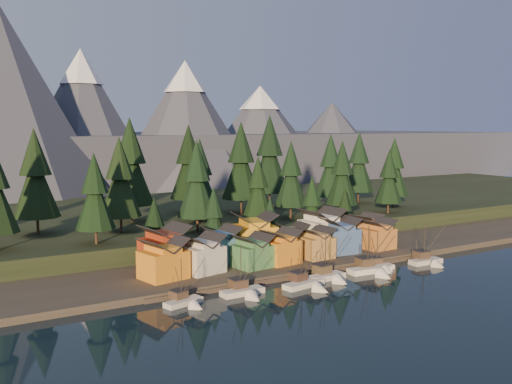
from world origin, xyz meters
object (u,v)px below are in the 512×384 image
boat_6 (429,255)px  house_front_0 (163,257)px  house_front_1 (202,253)px  boat_5 (380,262)px  house_back_0 (165,247)px  boat_4 (373,264)px  boat_1 (245,285)px  boat_3 (330,270)px  boat_2 (308,278)px  house_back_1 (221,244)px  boat_0 (186,296)px

boat_6 → house_front_0: (-64.05, 16.59, 3.83)m
house_front_0 → house_front_1: (9.59, 0.48, -0.13)m
boat_5 → house_back_0: bearing=165.6°
boat_6 → house_back_0: 65.51m
boat_4 → house_front_0: (-45.92, 16.20, 3.90)m
boat_1 → house_front_0: (-11.38, 15.95, 3.96)m
boat_3 → house_back_0: house_back_0 is taller
boat_4 → boat_5: (3.91, 1.75, -0.28)m
boat_2 → house_front_1: (-16.16, 18.39, 3.96)m
boat_2 → boat_6: bearing=-7.2°
house_back_0 → house_back_1: 14.22m
house_front_1 → boat_2: bearing=-60.0°
boat_1 → boat_4: 34.54m
boat_3 → house_back_0: 38.07m
boat_1 → boat_5: size_ratio=1.13×
boat_0 → house_front_1: bearing=40.1°
boat_3 → boat_6: (30.44, -1.00, -0.11)m
boat_2 → house_back_1: house_back_1 is taller
boat_1 → boat_2: boat_1 is taller
boat_1 → house_back_0: house_back_0 is taller
boat_2 → house_back_0: (-22.83, 24.37, 4.92)m
boat_1 → boat_4: bearing=-1.4°
boat_6 → boat_3: bearing=-177.7°
house_front_1 → house_front_0: bearing=171.5°
boat_4 → boat_3: bearing=-177.5°
boat_4 → house_back_1: (-28.83, 22.15, 3.89)m
boat_2 → boat_5: size_ratio=1.12×
boat_6 → house_front_0: boat_6 is taller
boat_0 → house_front_1: (11.17, 16.20, 4.08)m
boat_6 → house_back_1: bearing=158.6°
boat_3 → boat_4: size_ratio=0.98×
boat_0 → boat_5: (51.41, 1.27, 0.04)m
boat_2 → boat_3: bearing=7.2°
house_back_0 → boat_2: bearing=-55.0°
boat_5 → boat_6: 14.39m
boat_5 → house_front_0: bearing=173.5°
boat_6 → house_front_1: (-54.47, 17.08, 3.71)m
boat_0 → boat_2: boat_2 is taller
boat_6 → house_front_0: 66.28m
boat_4 → house_front_1: boat_4 is taller
boat_0 → boat_2: 27.41m
house_front_0 → boat_1: bearing=-66.3°
boat_3 → boat_6: 30.46m
boat_6 → house_back_1: boat_6 is taller
boat_4 → boat_6: boat_4 is taller
house_front_1 → boat_6: bearing=-28.8°
boat_5 → boat_6: size_ratio=0.87×
boat_5 → boat_6: bearing=1.0°
boat_0 → boat_1: (12.96, -0.23, 0.25)m
boat_3 → house_back_0: bearing=139.9°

